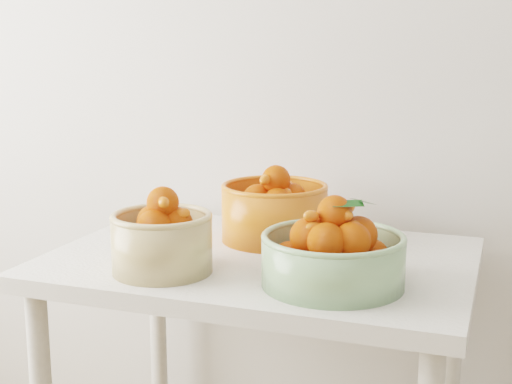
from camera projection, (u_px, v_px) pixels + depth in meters
table at (261, 293)px, 1.74m from camera, size 1.00×0.70×0.75m
bowl_cream at (162, 240)px, 1.58m from camera, size 0.27×0.27×0.19m
bowl_green at (333, 254)px, 1.49m from camera, size 0.33×0.33×0.19m
bowl_orange at (274, 210)px, 1.84m from camera, size 0.32×0.32×0.20m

